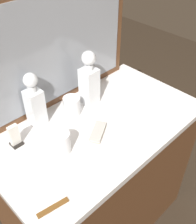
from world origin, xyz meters
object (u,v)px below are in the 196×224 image
crystal_decanter_center (89,83)px  silver_brush_far_right (98,132)px  crystal_decanter_right (35,104)px  tortoiseshell_comb (53,208)px  napkin_holder (15,137)px  crystal_tumbler_rear (62,143)px  crystal_tumbler_right (72,107)px

crystal_decanter_center → silver_brush_far_right: crystal_decanter_center is taller
crystal_decanter_right → tortoiseshell_comb: size_ratio=2.21×
crystal_decanter_right → napkin_holder: crystal_decanter_right is taller
crystal_decanter_center → silver_brush_far_right: size_ratio=2.08×
tortoiseshell_comb → crystal_decanter_right: bearing=61.4°
crystal_tumbler_rear → crystal_decanter_right: bearing=82.3°
crystal_decanter_center → crystal_tumbler_right: (-0.13, -0.01, -0.08)m
napkin_holder → crystal_tumbler_rear: bearing=-54.8°
crystal_decanter_right → crystal_tumbler_rear: 0.24m
crystal_tumbler_right → silver_brush_far_right: (-0.02, -0.20, -0.03)m
silver_brush_far_right → tortoiseshell_comb: silver_brush_far_right is taller
crystal_tumbler_right → tortoiseshell_comb: size_ratio=0.76×
crystal_decanter_right → napkin_holder: size_ratio=2.53×
crystal_tumbler_rear → tortoiseshell_comb: size_ratio=0.82×
crystal_tumbler_right → tortoiseshell_comb: bearing=-137.8°
silver_brush_far_right → crystal_tumbler_right: bearing=85.7°
crystal_decanter_center → tortoiseshell_comb: bearing=-145.0°
crystal_tumbler_right → crystal_decanter_right: bearing=158.1°
crystal_tumbler_right → napkin_holder: napkin_holder is taller
crystal_tumbler_right → tortoiseshell_comb: (-0.40, -0.36, -0.04)m
napkin_holder → crystal_decanter_right: bearing=20.1°
crystal_tumbler_rear → silver_brush_far_right: size_ratio=0.72×
silver_brush_far_right → crystal_decanter_center: bearing=55.5°
crystal_decanter_right → tortoiseshell_comb: crystal_decanter_right is taller
silver_brush_far_right → tortoiseshell_comb: size_ratio=1.14×
crystal_decanter_center → crystal_tumbler_rear: bearing=-151.6°
crystal_tumbler_rear → napkin_holder: (-0.12, 0.18, -0.00)m
crystal_decanter_right → crystal_decanter_center: (0.30, -0.06, 0.01)m
crystal_tumbler_rear → crystal_tumbler_right: (0.20, 0.17, -0.00)m
crystal_decanter_right → crystal_decanter_center: size_ratio=0.94×
crystal_tumbler_right → napkin_holder: 0.32m
crystal_decanter_center → silver_brush_far_right: (-0.15, -0.21, -0.11)m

